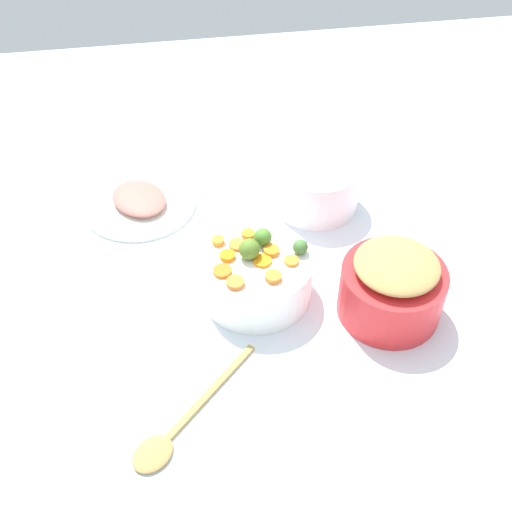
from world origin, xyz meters
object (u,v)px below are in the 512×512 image
at_px(casserole_dish, 316,185).
at_px(ham_plate, 140,203).
at_px(serving_bowl_carrots, 256,277).
at_px(wooden_spoon, 172,433).
at_px(metal_pot, 391,292).

distance_m(casserole_dish, ham_plate, 0.42).
xyz_separation_m(serving_bowl_carrots, wooden_spoon, (0.19, 0.30, -0.04)).
xyz_separation_m(metal_pot, wooden_spoon, (0.45, 0.21, -0.05)).
height_order(wooden_spoon, ham_plate, same).
relative_size(wooden_spoon, casserole_dish, 1.25).
relative_size(metal_pot, casserole_dish, 1.02).
distance_m(wooden_spoon, ham_plate, 0.63).
bearing_deg(ham_plate, casserole_dish, 170.73).
xyz_separation_m(wooden_spoon, ham_plate, (0.03, -0.63, 0.00)).
bearing_deg(casserole_dish, serving_bowl_carrots, 54.34).
height_order(serving_bowl_carrots, wooden_spoon, serving_bowl_carrots).
bearing_deg(wooden_spoon, casserole_dish, -124.25).
bearing_deg(casserole_dish, metal_pot, 100.50).
bearing_deg(metal_pot, casserole_dish, -79.50).
relative_size(serving_bowl_carrots, ham_plate, 0.84).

